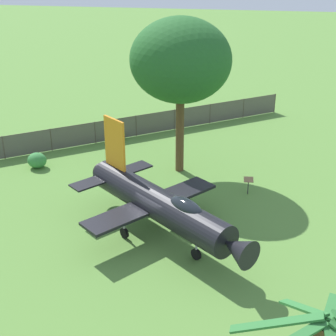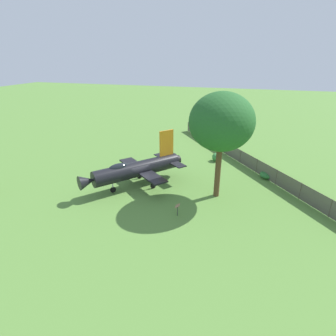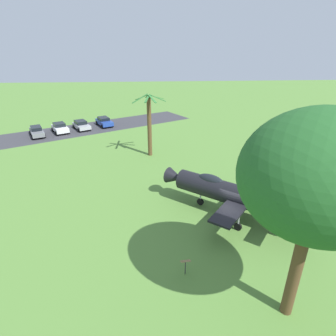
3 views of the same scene
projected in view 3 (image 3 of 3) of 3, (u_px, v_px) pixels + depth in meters
The scene contains 10 objects.
ground_plane at pixel (233, 216), 21.76m from camera, with size 200.00×200.00×0.00m, color #568438.
parking_strip at pixel (73, 131), 44.56m from camera, with size 42.86×8.00×0.00m, color #38383D.
display_jet at pixel (231, 193), 21.14m from camera, with size 9.71×10.78×5.76m.
shade_tree at pixel (320, 176), 10.74m from camera, with size 6.14×6.62×10.54m.
palm_tree at pixel (149, 124), 32.72m from camera, with size 3.57×4.01×7.67m.
info_plaque at pixel (185, 263), 15.79m from camera, with size 0.45×0.64×1.14m.
parked_car_blue at pixel (104, 121), 47.12m from camera, with size 4.74×3.62×1.47m.
parked_car_silver at pixel (81, 125), 45.09m from camera, with size 4.66×3.77×1.43m.
parked_car_white at pixel (60, 128), 43.30m from camera, with size 4.46×3.61×1.51m.
parked_car_gray at pixel (37, 131), 41.56m from camera, with size 4.86×3.57×1.45m.
Camera 3 is at (-17.82, 6.73, 12.40)m, focal length 28.64 mm.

